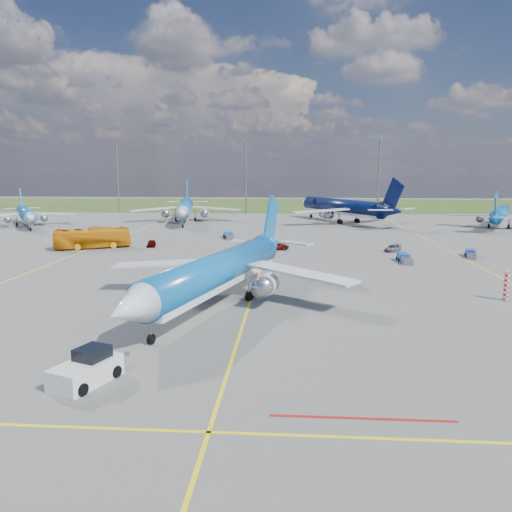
# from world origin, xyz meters

# --- Properties ---
(ground) EXTENTS (400.00, 400.00, 0.00)m
(ground) POSITION_xyz_m (0.00, 0.00, 0.00)
(ground) COLOR #595956
(ground) RESTS_ON ground
(grass_strip) EXTENTS (400.00, 80.00, 0.01)m
(grass_strip) POSITION_xyz_m (0.00, 150.00, 0.00)
(grass_strip) COLOR #2D4719
(grass_strip) RESTS_ON ground
(taxiway_lines) EXTENTS (60.25, 160.00, 0.02)m
(taxiway_lines) POSITION_xyz_m (0.17, 27.70, 0.01)
(taxiway_lines) COLOR yellow
(taxiway_lines) RESTS_ON ground
(floodlight_masts) EXTENTS (202.20, 0.50, 22.70)m
(floodlight_masts) POSITION_xyz_m (10.00, 110.00, 12.56)
(floodlight_masts) COLOR slate
(floodlight_masts) RESTS_ON ground
(warning_post) EXTENTS (0.50, 0.50, 3.00)m
(warning_post) POSITION_xyz_m (26.00, 8.00, 1.50)
(warning_post) COLOR red
(warning_post) RESTS_ON ground
(bg_jet_nw) EXTENTS (37.77, 40.03, 8.37)m
(bg_jet_nw) POSITION_xyz_m (-58.49, 70.10, 0.00)
(bg_jet_nw) COLOR #0B5DA6
(bg_jet_nw) RESTS_ON ground
(bg_jet_nnw) EXTENTS (36.37, 44.09, 10.37)m
(bg_jet_nnw) POSITION_xyz_m (-23.05, 82.31, 0.00)
(bg_jet_nnw) COLOR #0B5DA6
(bg_jet_nnw) RESTS_ON ground
(bg_jet_n) EXTENTS (50.19, 53.83, 11.29)m
(bg_jet_n) POSITION_xyz_m (16.88, 84.96, 0.00)
(bg_jet_n) COLOR #07103B
(bg_jet_n) RESTS_ON ground
(bg_jet_ne) EXTENTS (37.32, 40.98, 8.71)m
(bg_jet_ne) POSITION_xyz_m (52.74, 76.83, 0.00)
(bg_jet_ne) COLOR #0B5DA6
(bg_jet_ne) RESTS_ON ground
(main_airliner) EXTENTS (37.90, 43.97, 9.81)m
(main_airliner) POSITION_xyz_m (-3.03, 4.58, 0.00)
(main_airliner) COLOR #0B5DA6
(main_airliner) RESTS_ON ground
(pushback_tug) EXTENTS (3.77, 6.29, 2.12)m
(pushback_tug) POSITION_xyz_m (-8.58, -14.48, 0.85)
(pushback_tug) COLOR silver
(pushback_tug) RESTS_ON ground
(apron_bus) EXTENTS (12.65, 8.24, 3.52)m
(apron_bus) POSITION_xyz_m (-29.73, 38.55, 1.76)
(apron_bus) COLOR orange
(apron_bus) RESTS_ON ground
(service_car_a) EXTENTS (1.96, 3.60, 1.16)m
(service_car_a) POSITION_xyz_m (-20.26, 41.23, 0.58)
(service_car_a) COLOR #999999
(service_car_a) RESTS_ON ground
(service_car_b) EXTENTS (5.13, 3.04, 1.34)m
(service_car_b) POSITION_xyz_m (1.33, 39.45, 0.67)
(service_car_b) COLOR #999999
(service_car_b) RESTS_ON ground
(service_car_c) EXTENTS (3.62, 4.10, 1.14)m
(service_car_c) POSITION_xyz_m (20.69, 38.81, 0.57)
(service_car_c) COLOR #999999
(service_car_c) RESTS_ON ground
(baggage_tug_w) EXTENTS (1.50, 5.12, 1.14)m
(baggage_tug_w) POSITION_xyz_m (20.47, 29.21, 0.54)
(baggage_tug_w) COLOR #184191
(baggage_tug_w) RESTS_ON ground
(baggage_tug_c) EXTENTS (2.64, 5.56, 1.21)m
(baggage_tug_c) POSITION_xyz_m (-8.16, 52.89, 0.56)
(baggage_tug_c) COLOR #1A5EA1
(baggage_tug_c) RESTS_ON ground
(baggage_tug_e) EXTENTS (2.34, 4.80, 1.04)m
(baggage_tug_e) POSITION_xyz_m (31.50, 34.07, 0.49)
(baggage_tug_e) COLOR navy
(baggage_tug_e) RESTS_ON ground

